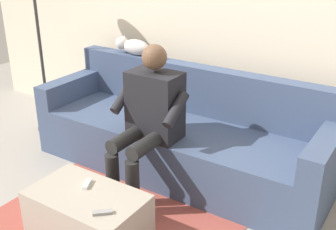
% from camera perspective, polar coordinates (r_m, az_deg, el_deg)
% --- Properties ---
extents(ground_plane, '(8.00, 8.00, 0.00)m').
position_cam_1_polar(ground_plane, '(3.17, -5.28, -12.58)').
color(ground_plane, gray).
extents(back_wall, '(5.68, 0.06, 2.54)m').
position_cam_1_polar(back_wall, '(3.68, 6.42, 14.06)').
color(back_wall, beige).
rests_on(back_wall, ground).
extents(couch, '(2.48, 0.80, 0.84)m').
position_cam_1_polar(couch, '(3.53, 1.73, -3.10)').
color(couch, '#3D4C6B').
rests_on(couch, ground).
extents(coffee_table, '(0.74, 0.44, 0.36)m').
position_cam_1_polar(coffee_table, '(2.81, -10.78, -13.57)').
color(coffee_table, '#A89E8E').
rests_on(coffee_table, ground).
extents(person_solo_seated, '(0.54, 0.59, 1.14)m').
position_cam_1_polar(person_solo_seated, '(3.10, -2.55, 0.14)').
color(person_solo_seated, black).
rests_on(person_solo_seated, ground).
extents(cat_on_backrest, '(0.51, 0.13, 0.16)m').
position_cam_1_polar(cat_on_backrest, '(3.91, -4.82, 9.30)').
color(cat_on_backrest, silver).
rests_on(cat_on_backrest, couch).
extents(remote_white, '(0.08, 0.11, 0.02)m').
position_cam_1_polar(remote_white, '(2.78, -10.93, -9.17)').
color(remote_white, white).
rests_on(remote_white, coffee_table).
extents(remote_gray, '(0.11, 0.10, 0.02)m').
position_cam_1_polar(remote_gray, '(2.52, -8.88, -12.94)').
color(remote_gray, gray).
rests_on(remote_gray, coffee_table).
extents(floor_rug, '(1.62, 1.43, 0.01)m').
position_cam_1_polar(floor_rug, '(3.00, -8.64, -15.03)').
color(floor_rug, '#9E473D').
rests_on(floor_rug, ground).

